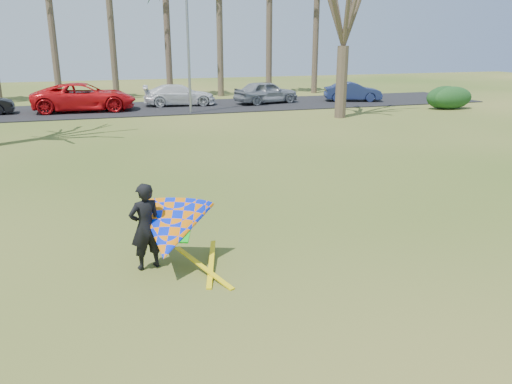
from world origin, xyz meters
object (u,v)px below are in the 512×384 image
object	(u,v)px
streetlight	(191,37)
car_4	(266,92)
car_3	(179,95)
kite_flyer	(168,230)
car_2	(84,97)
car_5	(353,92)

from	to	relation	value
streetlight	car_4	xyz separation A→B (m)	(5.67, 3.11, -3.64)
car_3	kite_flyer	size ratio (longest dim) A/B	1.99
streetlight	car_2	bearing A→B (deg)	156.33
car_3	streetlight	bearing A→B (deg)	-171.55
car_3	car_5	xyz separation A→B (m)	(12.26, -1.23, -0.03)
car_2	car_3	bearing A→B (deg)	-78.72
car_2	kite_flyer	distance (m)	23.91
kite_flyer	streetlight	bearing A→B (deg)	78.53
car_3	kite_flyer	bearing A→B (deg)	175.46
streetlight	car_5	world-z (taller)	streetlight
car_4	car_5	bearing A→B (deg)	-109.05
streetlight	car_3	xyz separation A→B (m)	(-0.24, 3.72, -3.71)
car_5	kite_flyer	distance (m)	28.65
streetlight	car_3	distance (m)	5.27
car_2	car_4	bearing A→B (deg)	-86.16
car_4	kite_flyer	size ratio (longest dim) A/B	1.88
car_5	kite_flyer	size ratio (longest dim) A/B	1.68
car_4	kite_flyer	distance (m)	26.15
car_2	kite_flyer	bearing A→B (deg)	-173.06
streetlight	car_5	size ratio (longest dim) A/B	1.99
streetlight	car_2	size ratio (longest dim) A/B	1.30
streetlight	car_5	bearing A→B (deg)	11.71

